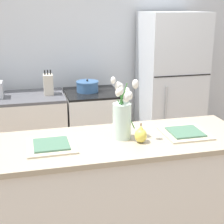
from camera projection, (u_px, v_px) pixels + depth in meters
name	position (u px, v px, depth m)	size (l,w,h in m)	color
back_wall	(77.00, 47.00, 4.09)	(5.20, 0.08, 2.70)	silver
kitchen_island	(120.00, 199.00, 2.50)	(1.80, 0.66, 0.95)	silver
stove_range	(93.00, 128.00, 4.01)	(0.60, 0.61, 0.89)	silver
refrigerator	(170.00, 88.00, 4.10)	(0.68, 0.67, 1.75)	silver
flower_vase	(122.00, 115.00, 2.33)	(0.17, 0.15, 0.43)	silver
pear_figurine	(141.00, 135.00, 2.29)	(0.08, 0.08, 0.14)	#E5CC4C
plate_setting_left	(51.00, 145.00, 2.23)	(0.32, 0.32, 0.02)	beige
plate_setting_right	(185.00, 133.00, 2.45)	(0.32, 0.32, 0.02)	beige
cooking_pot	(87.00, 86.00, 3.87)	(0.25, 0.25, 0.14)	#386093
knife_block	(48.00, 84.00, 3.74)	(0.10, 0.14, 0.27)	beige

